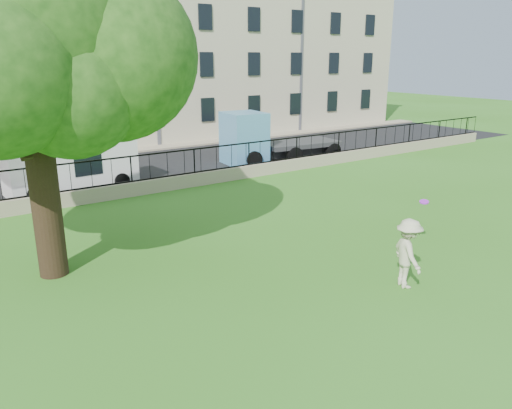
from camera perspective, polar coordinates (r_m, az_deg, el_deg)
ground at (r=12.26m, az=7.52°, el=-11.43°), size 120.00×120.00×0.00m
retaining_wall at (r=21.93m, az=-13.92°, el=1.76°), size 50.00×0.40×0.60m
iron_railing at (r=21.73m, az=-14.08°, el=3.93°), size 50.00×0.05×1.13m
street at (r=26.33m, az=-17.61°, el=3.25°), size 60.00×9.00×0.01m
sidewalk at (r=31.24m, az=-20.55°, el=5.08°), size 60.00×1.40×0.12m
building_row at (r=36.26m, az=-24.10°, el=17.10°), size 56.40×10.40×13.80m
tree at (r=13.77m, az=-25.58°, el=17.59°), size 7.87×6.07×9.62m
man at (r=13.32m, az=16.96°, el=-5.38°), size 1.11×1.35×1.82m
frisbee at (r=15.41m, az=18.66°, el=0.30°), size 0.34×0.35×0.12m
white_van at (r=23.45m, az=-20.39°, el=4.26°), size 5.53×2.41×2.28m
blue_truck at (r=28.64m, az=2.89°, el=7.90°), size 6.96×3.11×2.83m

